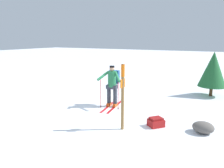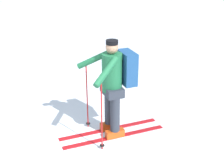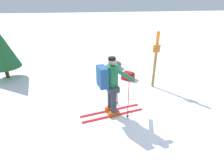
# 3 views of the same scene
# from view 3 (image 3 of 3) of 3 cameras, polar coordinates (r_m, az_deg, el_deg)

# --- Properties ---
(ground_plane) EXTENTS (80.00, 80.00, 0.00)m
(ground_plane) POSITION_cam_3_polar(r_m,az_deg,el_deg) (5.16, 8.14, -7.08)
(ground_plane) COLOR white
(skier) EXTENTS (0.91, 1.75, 1.57)m
(skier) POSITION_cam_3_polar(r_m,az_deg,el_deg) (4.33, -0.54, 0.20)
(skier) COLOR red
(skier) RESTS_ON ground_plane
(dropped_backpack) EXTENTS (0.54, 0.55, 0.27)m
(dropped_backpack) POSITION_cam_3_polar(r_m,az_deg,el_deg) (6.76, 5.26, 2.65)
(dropped_backpack) COLOR maroon
(dropped_backpack) RESTS_ON ground_plane
(trail_marker) EXTENTS (0.10, 0.24, 1.89)m
(trail_marker) POSITION_cam_3_polar(r_m,az_deg,el_deg) (5.97, 14.09, 8.84)
(trail_marker) COLOR olive
(trail_marker) RESTS_ON ground_plane
(rock_boulder) EXTENTS (0.58, 0.49, 0.32)m
(rock_boulder) POSITION_cam_3_polar(r_m,az_deg,el_deg) (7.86, 1.26, 6.41)
(rock_boulder) COLOR #5B5651
(rock_boulder) RESTS_ON ground_plane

